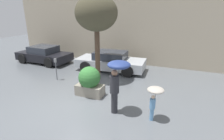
# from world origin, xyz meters

# --- Properties ---
(ground_plane) EXTENTS (40.00, 40.00, 0.00)m
(ground_plane) POSITION_xyz_m (0.00, 0.00, 0.00)
(ground_plane) COLOR slate
(building_facade) EXTENTS (18.00, 0.30, 6.00)m
(building_facade) POSITION_xyz_m (0.00, 6.50, 3.00)
(building_facade) COLOR #B7A88E
(building_facade) RESTS_ON ground
(planter_box) EXTENTS (1.24, 0.97, 1.33)m
(planter_box) POSITION_xyz_m (0.19, 0.84, 0.67)
(planter_box) COLOR gray
(planter_box) RESTS_ON ground
(person_adult) EXTENTS (0.81, 0.81, 1.99)m
(person_adult) POSITION_xyz_m (1.80, -0.04, 1.45)
(person_adult) COLOR #2D2D33
(person_adult) RESTS_ON ground
(person_child) EXTENTS (0.56, 0.56, 1.22)m
(person_child) POSITION_xyz_m (3.14, -0.02, 0.95)
(person_child) COLOR #669ED1
(person_child) RESTS_ON ground
(parked_car_near) EXTENTS (4.39, 2.16, 1.21)m
(parked_car_near) POSITION_xyz_m (-0.29, 4.46, 0.57)
(parked_car_near) COLOR #B7BCC1
(parked_car_near) RESTS_ON ground
(parked_car_far) EXTENTS (4.04, 2.12, 1.21)m
(parked_car_far) POSITION_xyz_m (-5.50, 4.33, 0.57)
(parked_car_far) COLOR black
(parked_car_far) RESTS_ON ground
(street_tree) EXTENTS (2.14, 2.14, 4.42)m
(street_tree) POSITION_xyz_m (-0.34, 2.75, 3.46)
(street_tree) COLOR brown
(street_tree) RESTS_ON ground
(parking_meter) EXTENTS (0.14, 0.14, 1.21)m
(parking_meter) POSITION_xyz_m (-2.38, 1.79, 0.87)
(parking_meter) COLOR #595B60
(parking_meter) RESTS_ON ground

